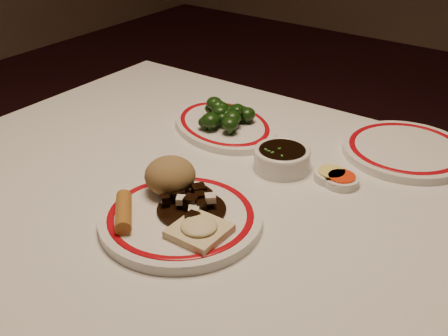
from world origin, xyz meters
TOP-DOWN VIEW (x-y plane):
  - dining_table at (0.00, 0.00)m, footprint 1.20×0.90m
  - main_plate at (0.01, -0.12)m, footprint 0.29×0.29m
  - rice_mound at (-0.05, -0.08)m, footprint 0.09×0.09m
  - spring_roll at (-0.06, -0.19)m, footprint 0.09×0.09m
  - fried_wonton at (0.07, -0.15)m, footprint 0.08×0.08m
  - stirfry_heap at (0.01, -0.10)m, footprint 0.12×0.12m
  - broccoli_plate at (-0.15, 0.21)m, footprint 0.33×0.31m
  - broccoli_pile at (-0.14, 0.20)m, footprint 0.12×0.12m
  - soy_bowl at (0.05, 0.13)m, footprint 0.11×0.11m
  - sweet_sour_dish at (0.17, 0.14)m, footprint 0.06×0.06m
  - mustard_dish at (0.14, 0.15)m, footprint 0.06×0.06m
  - far_plate at (0.22, 0.33)m, footprint 0.29×0.29m

SIDE VIEW (x-z plane):
  - dining_table at x=0.00m, z-range 0.28..1.03m
  - sweet_sour_dish at x=0.17m, z-range 0.75..0.77m
  - mustard_dish at x=0.14m, z-range 0.75..0.77m
  - broccoli_plate at x=-0.15m, z-range 0.75..0.77m
  - far_plate at x=0.22m, z-range 0.75..0.77m
  - main_plate at x=0.01m, z-range 0.75..0.77m
  - soy_bowl at x=0.05m, z-range 0.75..0.79m
  - stirfry_heap at x=0.01m, z-range 0.76..0.79m
  - fried_wonton at x=0.07m, z-range 0.77..0.79m
  - spring_roll at x=-0.06m, z-range 0.77..0.79m
  - broccoli_pile at x=-0.14m, z-range 0.76..0.82m
  - rice_mound at x=-0.05m, z-range 0.77..0.83m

